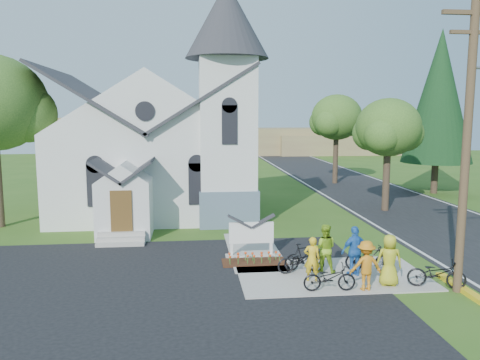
{
  "coord_description": "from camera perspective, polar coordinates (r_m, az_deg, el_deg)",
  "views": [
    {
      "loc": [
        -3.71,
        -15.97,
        5.98
      ],
      "look_at": [
        -1.49,
        5.0,
        3.06
      ],
      "focal_mm": 35.0,
      "sensor_mm": 36.0,
      "label": 1
    }
  ],
  "objects": [
    {
      "name": "church_sign",
      "position": [
        19.96,
        1.39,
        -6.49
      ],
      "size": [
        2.2,
        0.4,
        1.7
      ],
      "color": "#9B948C",
      "rests_on": "ground"
    },
    {
      "name": "tree_road_near",
      "position": [
        30.53,
        17.64,
        6.06
      ],
      "size": [
        4.0,
        4.0,
        7.05
      ],
      "color": "#34231C",
      "rests_on": "ground"
    },
    {
      "name": "sidewalk",
      "position": [
        18.27,
        11.1,
        -11.3
      ],
      "size": [
        7.0,
        4.0,
        0.05
      ],
      "primitive_type": "cube",
      "color": "#9B948C",
      "rests_on": "ground"
    },
    {
      "name": "conifer",
      "position": [
        38.81,
        23.11,
        9.34
      ],
      "size": [
        5.2,
        5.2,
        12.4
      ],
      "color": "#34231C",
      "rests_on": "ground"
    },
    {
      "name": "bike_1",
      "position": [
        18.52,
        7.8,
        -9.15
      ],
      "size": [
        1.82,
        1.06,
        1.06
      ],
      "primitive_type": "imported",
      "rotation": [
        0.0,
        0.0,
        1.92
      ],
      "color": "black",
      "rests_on": "sidewalk"
    },
    {
      "name": "utility_pole",
      "position": [
        17.09,
        26.15,
        5.14
      ],
      "size": [
        3.45,
        0.28,
        10.0
      ],
      "color": "#483324",
      "rests_on": "ground"
    },
    {
      "name": "flower_bed",
      "position": [
        19.38,
        1.73,
        -9.99
      ],
      "size": [
        2.6,
        1.1,
        0.07
      ],
      "primitive_type": "cube",
      "color": "#381F0F",
      "rests_on": "ground"
    },
    {
      "name": "cyclist_1",
      "position": [
        18.21,
        10.25,
        -8.19
      ],
      "size": [
        1.07,
        0.94,
        1.86
      ],
      "primitive_type": "imported",
      "rotation": [
        0.0,
        0.0,
        2.84
      ],
      "color": "#83B321",
      "rests_on": "sidewalk"
    },
    {
      "name": "tree_road_mid",
      "position": [
        41.94,
        11.7,
        7.45
      ],
      "size": [
        4.4,
        4.4,
        7.8
      ],
      "color": "#34231C",
      "rests_on": "ground"
    },
    {
      "name": "cyclist_0",
      "position": [
        17.26,
        8.78,
        -9.47
      ],
      "size": [
        0.65,
        0.48,
        1.62
      ],
      "primitive_type": "imported",
      "rotation": [
        0.0,
        0.0,
        2.97
      ],
      "color": "gold",
      "rests_on": "sidewalk"
    },
    {
      "name": "cyclist_4",
      "position": [
        17.39,
        17.73,
        -9.28
      ],
      "size": [
        0.99,
        0.74,
        1.83
      ],
      "primitive_type": "imported",
      "rotation": [
        0.0,
        0.0,
        2.95
      ],
      "color": "#AEAF20",
      "rests_on": "sidewalk"
    },
    {
      "name": "parking_lot",
      "position": [
        15.54,
        -18.42,
        -15.14
      ],
      "size": [
        20.0,
        16.0,
        0.02
      ],
      "primitive_type": "cube",
      "color": "black",
      "rests_on": "ground"
    },
    {
      "name": "cyclist_2",
      "position": [
        18.04,
        13.83,
        -8.41
      ],
      "size": [
        1.18,
        0.68,
        1.89
      ],
      "primitive_type": "imported",
      "rotation": [
        0.0,
        0.0,
        3.35
      ],
      "color": "blue",
      "rests_on": "sidewalk"
    },
    {
      "name": "distant_hills",
      "position": [
        72.74,
        -0.46,
        4.89
      ],
      "size": [
        61.0,
        10.0,
        5.6
      ],
      "color": "olive",
      "rests_on": "ground"
    },
    {
      "name": "ground",
      "position": [
        17.45,
        6.77,
        -12.22
      ],
      "size": [
        120.0,
        120.0,
        0.0
      ],
      "primitive_type": "plane",
      "color": "#335919",
      "rests_on": "ground"
    },
    {
      "name": "bike_2",
      "position": [
        16.5,
        10.85,
        -11.6
      ],
      "size": [
        1.82,
        0.72,
        0.94
      ],
      "primitive_type": "imported",
      "rotation": [
        0.0,
        0.0,
        1.51
      ],
      "color": "black",
      "rests_on": "sidewalk"
    },
    {
      "name": "cyclist_3",
      "position": [
        16.77,
        15.1,
        -10.01
      ],
      "size": [
        1.13,
        0.68,
        1.72
      ],
      "primitive_type": "imported",
      "rotation": [
        0.0,
        0.0,
        3.18
      ],
      "color": "orange",
      "rests_on": "sidewalk"
    },
    {
      "name": "bike_4",
      "position": [
        17.84,
        22.84,
        -10.45
      ],
      "size": [
        2.06,
        1.28,
        1.02
      ],
      "primitive_type": "imported",
      "rotation": [
        0.0,
        0.0,
        1.23
      ],
      "color": "black",
      "rests_on": "sidewalk"
    },
    {
      "name": "road",
      "position": [
        34.39,
        17.58,
        -2.49
      ],
      "size": [
        8.0,
        90.0,
        0.02
      ],
      "primitive_type": "cube",
      "color": "black",
      "rests_on": "ground"
    },
    {
      "name": "bike_3",
      "position": [
        18.73,
        15.46,
        -9.15
      ],
      "size": [
        1.86,
        0.93,
        1.07
      ],
      "primitive_type": "imported",
      "rotation": [
        0.0,
        0.0,
        1.32
      ],
      "color": "black",
      "rests_on": "sidewalk"
    },
    {
      "name": "church",
      "position": [
        28.52,
        -9.65,
        6.3
      ],
      "size": [
        12.35,
        12.0,
        13.0
      ],
      "color": "silver",
      "rests_on": "ground"
    },
    {
      "name": "bike_0",
      "position": [
        18.09,
        7.46,
        -9.72
      ],
      "size": [
        1.87,
        0.75,
        0.96
      ],
      "primitive_type": "imported",
      "rotation": [
        0.0,
        0.0,
        1.63
      ],
      "color": "black",
      "rests_on": "sidewalk"
    }
  ]
}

